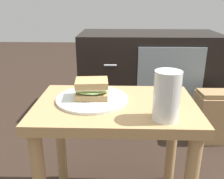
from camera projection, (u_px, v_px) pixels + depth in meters
side_table at (115, 126)px, 0.89m from camera, size 0.56×0.36×0.46m
tv_cabinet at (148, 73)px, 1.80m from camera, size 0.96×0.46×0.58m
plate at (92, 99)px, 0.88m from camera, size 0.26×0.26×0.01m
sandwich_front at (92, 89)px, 0.87m from camera, size 0.12×0.10×0.07m
beer_glass at (167, 97)px, 0.72m from camera, size 0.08×0.08×0.15m
paper_bag at (213, 116)px, 1.45m from camera, size 0.20×0.18×0.31m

